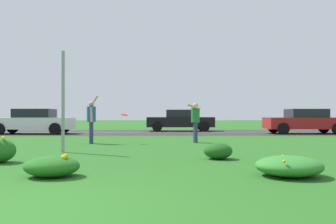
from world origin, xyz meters
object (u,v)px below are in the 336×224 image
object	(u,v)px
frisbee_red	(124,115)
car_white_center_right	(33,121)
sign_post_near_path	(63,102)
car_black_center_left	(181,120)
person_catcher_green_shirt	(195,119)
car_red_leftmost	(305,121)
person_thrower_blue_shirt	(91,118)

from	to	relation	value
frisbee_red	car_white_center_right	distance (m)	9.28
sign_post_near_path	car_black_center_left	world-z (taller)	sign_post_near_path
frisbee_red	car_black_center_left	bearing A→B (deg)	75.46
frisbee_red	person_catcher_green_shirt	bearing A→B (deg)	7.91
car_red_leftmost	person_thrower_blue_shirt	bearing A→B (deg)	-147.56
person_thrower_blue_shirt	frisbee_red	bearing A→B (deg)	1.09
car_red_leftmost	car_white_center_right	xyz separation A→B (m)	(-15.88, 0.00, 0.00)
sign_post_near_path	person_thrower_blue_shirt	distance (m)	3.22
sign_post_near_path	person_thrower_blue_shirt	world-z (taller)	sign_post_near_path
person_catcher_green_shirt	car_white_center_right	size ratio (longest dim) A/B	0.35
person_catcher_green_shirt	frisbee_red	distance (m)	2.81
sign_post_near_path	car_black_center_left	bearing A→B (deg)	72.97
person_thrower_blue_shirt	car_black_center_left	world-z (taller)	person_thrower_blue_shirt
person_thrower_blue_shirt	car_red_leftmost	world-z (taller)	person_thrower_blue_shirt
frisbee_red	car_white_center_right	size ratio (longest dim) A/B	0.06
frisbee_red	car_red_leftmost	distance (m)	12.11
person_thrower_blue_shirt	car_red_leftmost	xyz separation A→B (m)	(11.11, 7.06, -0.24)
person_catcher_green_shirt	car_black_center_left	xyz separation A→B (m)	(-0.08, 10.00, -0.21)
sign_post_near_path	car_white_center_right	xyz separation A→B (m)	(-4.57, 10.24, -0.76)
sign_post_near_path	frisbee_red	xyz separation A→B (m)	(1.47, 3.20, -0.39)
car_red_leftmost	sign_post_near_path	bearing A→B (deg)	-137.85
person_thrower_blue_shirt	car_white_center_right	distance (m)	8.53
sign_post_near_path	person_catcher_green_shirt	xyz separation A→B (m)	(4.24, 3.59, -0.55)
person_thrower_blue_shirt	car_red_leftmost	distance (m)	13.17
person_catcher_green_shirt	car_white_center_right	distance (m)	11.05
car_red_leftmost	car_black_center_left	size ratio (longest dim) A/B	1.00
person_catcher_green_shirt	car_black_center_left	bearing A→B (deg)	90.47
car_black_center_left	person_catcher_green_shirt	bearing A→B (deg)	-89.53
car_white_center_right	frisbee_red	bearing A→B (deg)	-49.36
car_white_center_right	car_black_center_left	bearing A→B (deg)	20.97
sign_post_near_path	person_thrower_blue_shirt	xyz separation A→B (m)	(0.20, 3.18, -0.52)
car_red_leftmost	car_white_center_right	world-z (taller)	same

